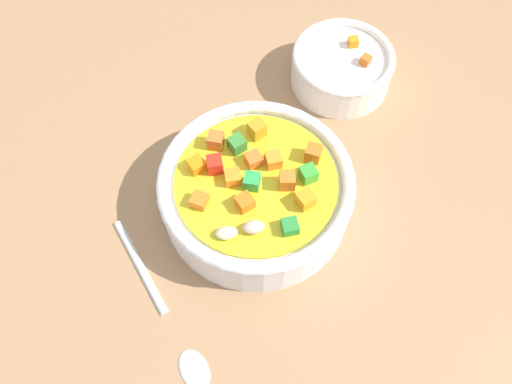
{
  "coord_description": "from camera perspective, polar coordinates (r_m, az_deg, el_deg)",
  "views": [
    {
      "loc": [
        19.88,
        17.17,
        49.85
      ],
      "look_at": [
        0.0,
        0.0,
        2.73
      ],
      "focal_mm": 37.17,
      "sensor_mm": 36.0,
      "label": 1
    }
  ],
  "objects": [
    {
      "name": "soup_bowl_main",
      "position": [
        0.54,
        -0.0,
        0.17
      ],
      "size": [
        19.64,
        19.64,
        6.7
      ],
      "color": "white",
      "rests_on": "ground_plane"
    },
    {
      "name": "spoon",
      "position": [
        0.52,
        -9.93,
        -12.49
      ],
      "size": [
        7.63,
        18.75,
        0.87
      ],
      "rotation": [
        0.0,
        0.0,
        1.25
      ],
      "color": "silver",
      "rests_on": "ground_plane"
    },
    {
      "name": "side_bowl_small",
      "position": [
        0.65,
        9.21,
        13.12
      ],
      "size": [
        11.93,
        11.93,
        5.04
      ],
      "color": "white",
      "rests_on": "ground_plane"
    },
    {
      "name": "ground_plane",
      "position": [
        0.57,
        0.0,
        -1.82
      ],
      "size": [
        140.0,
        140.0,
        2.0
      ],
      "primitive_type": "cube",
      "color": "#9E754F"
    }
  ]
}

